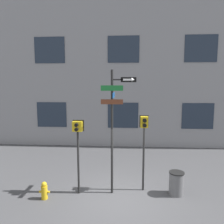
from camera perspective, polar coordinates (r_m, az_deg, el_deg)
ground_plane at (r=8.61m, az=1.77°, el=-21.49°), size 60.00×60.00×0.00m
building_facade at (r=14.71m, az=3.02°, el=15.86°), size 24.00×0.63×12.70m
street_sign_pole at (r=8.03m, az=0.46°, el=-2.33°), size 1.28×1.02×4.66m
pedestrian_signal_left at (r=8.22m, az=-8.93°, el=-6.28°), size 0.42×0.40×2.82m
pedestrian_signal_right at (r=8.44m, az=8.37°, el=-5.49°), size 0.34×0.40×2.95m
fire_hydrant at (r=8.75m, az=-17.26°, el=-19.04°), size 0.38×0.22×0.65m
trash_bin at (r=8.97m, az=16.46°, el=-17.41°), size 0.57×0.57×0.88m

